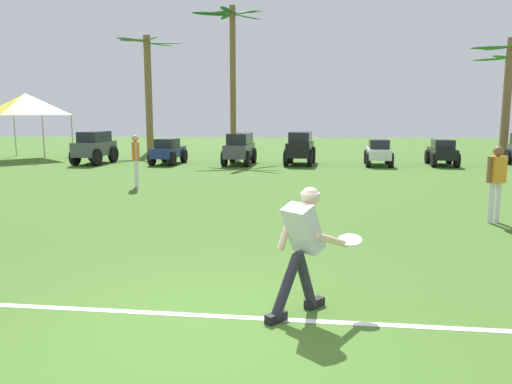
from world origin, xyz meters
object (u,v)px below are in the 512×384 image
Objects in this scene: parked_car_slot_a at (94,147)px; palm_tree_far_right at (506,93)px; frisbee_in_flight at (350,240)px; parked_car_slot_b at (168,151)px; palm_tree_far_left at (149,86)px; frisbee_thrower at (303,244)px; parked_car_slot_f at (442,152)px; palm_tree_right_of_centre at (508,88)px; parked_car_slot_d at (300,147)px; palm_tree_left_of_centre at (233,64)px; parked_car_slot_e at (378,152)px; event_tent at (26,104)px; parked_car_slot_c at (240,148)px; teammate_midfield at (136,156)px; teammate_near_sideline at (496,177)px.

parked_car_slot_a is 21.62m from palm_tree_far_right.
parked_car_slot_b is at bearing 110.78° from frisbee_in_flight.
frisbee_thrower is at bearing -70.45° from palm_tree_far_left.
palm_tree_far_right is at bearing 52.73° from parked_car_slot_f.
palm_tree_right_of_centre is at bearing -110.69° from palm_tree_far_right.
palm_tree_right_of_centre is (10.51, 4.97, 2.66)m from parked_car_slot_d.
palm_tree_left_of_centre is at bearing 56.56° from parked_car_slot_b.
parked_car_slot_e is 0.36× the size of palm_tree_far_left.
parked_car_slot_b is 0.39× the size of palm_tree_right_of_centre.
palm_tree_far_right reaches higher than parked_car_slot_b.
event_tent is at bearing 171.76° from parked_car_slot_d.
teammate_midfield is at bearing -109.86° from parked_car_slot_c.
parked_car_slot_d is 13.53m from palm_tree_far_right.
parked_car_slot_c is at bearing 100.21° from frisbee_in_flight.
parked_car_slot_f is 0.39× the size of palm_tree_right_of_centre.
teammate_near_sideline reaches higher than frisbee_thrower.
palm_tree_right_of_centre is at bearing 37.36° from teammate_midfield.
teammate_near_sideline and teammate_midfield have the same top height.
palm_tree_far_left is at bearing 109.55° from frisbee_thrower.
teammate_midfield reaches higher than frisbee_in_flight.
parked_car_slot_c is (-2.81, 15.63, -0.05)m from frisbee_in_flight.
frisbee_in_flight is at bearing -59.38° from teammate_midfield.
teammate_near_sideline is 14.50m from parked_car_slot_b.
palm_tree_far_left reaches higher than frisbee_in_flight.
palm_tree_far_right is (11.61, 23.08, 2.48)m from frisbee_thrower.
palm_tree_far_left is (-5.70, 6.50, 2.96)m from parked_car_slot_c.
event_tent is at bearing -172.52° from palm_tree_right_of_centre.
parked_car_slot_a and parked_car_slot_d have the same top height.
palm_tree_far_left is at bearing 175.78° from palm_tree_right_of_centre.
parked_car_slot_c is 1.09× the size of parked_car_slot_f.
parked_car_slot_a reaches higher than parked_car_slot_f.
palm_tree_left_of_centre is (-0.69, 3.68, 3.85)m from parked_car_slot_c.
frisbee_in_flight is 0.13× the size of parked_car_slot_a.
palm_tree_far_left reaches higher than palm_tree_far_right.
palm_tree_far_right is (0.78, 2.05, -0.12)m from palm_tree_right_of_centre.
parked_car_slot_a is 4.95m from event_tent.
parked_car_slot_a is 0.45× the size of palm_tree_far_right.
frisbee_thrower is 0.58× the size of parked_car_slot_a.
parked_car_slot_a is (-12.60, 10.94, -0.20)m from teammate_near_sideline.
palm_tree_far_right is at bearing 11.95° from event_tent.
frisbee_thrower is 0.24× the size of palm_tree_right_of_centre.
parked_car_slot_c is at bearing -152.68° from palm_tree_far_right.
palm_tree_far_right is at bearing 22.87° from parked_car_slot_b.
parked_car_slot_e is at bearing -7.19° from event_tent.
teammate_midfield is at bearing -76.18° from palm_tree_far_left.
teammate_midfield is (-8.71, 4.29, 0.00)m from teammate_near_sideline.
parked_car_slot_e is 16.53m from event_tent.
parked_car_slot_e is at bearing 38.98° from teammate_midfield.
event_tent reaches higher than frisbee_thrower.
teammate_midfield reaches higher than frisbee_thrower.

